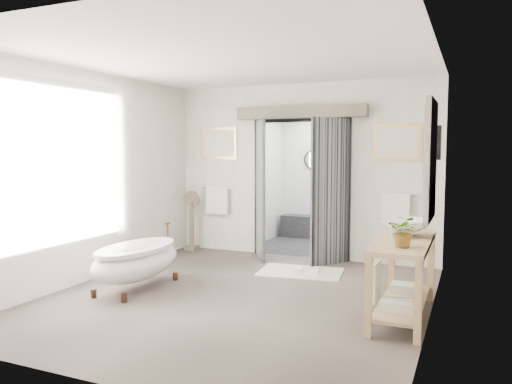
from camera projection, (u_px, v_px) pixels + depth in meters
ground_plane at (237, 296)px, 6.16m from camera, size 5.00×5.00×0.00m
room_shell at (229, 146)px, 5.89m from camera, size 4.52×5.02×2.91m
shower_room at (325, 196)px, 9.73m from camera, size 2.22×2.01×2.51m
back_wall_dressing at (298, 165)px, 8.14m from camera, size 3.82×0.75×2.52m
clawfoot_tub at (137, 260)px, 6.49m from camera, size 0.70×1.57×0.77m
vanity at (401, 271)px, 5.37m from camera, size 0.57×1.60×0.85m
pedestal_mirror at (192, 225)px, 8.94m from camera, size 0.32×0.21×1.08m
rug at (301, 272)px, 7.37m from camera, size 1.29×0.94×0.01m
slippers at (307, 270)px, 7.34m from camera, size 0.42×0.29×0.05m
basin at (405, 227)px, 5.57m from camera, size 0.70×0.70×0.18m
plant at (404, 232)px, 4.89m from camera, size 0.33×0.30×0.32m
soap_bottle_a at (394, 229)px, 5.44m from camera, size 0.10×0.10×0.19m
soap_bottle_b at (404, 223)px, 6.03m from camera, size 0.15×0.15×0.15m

